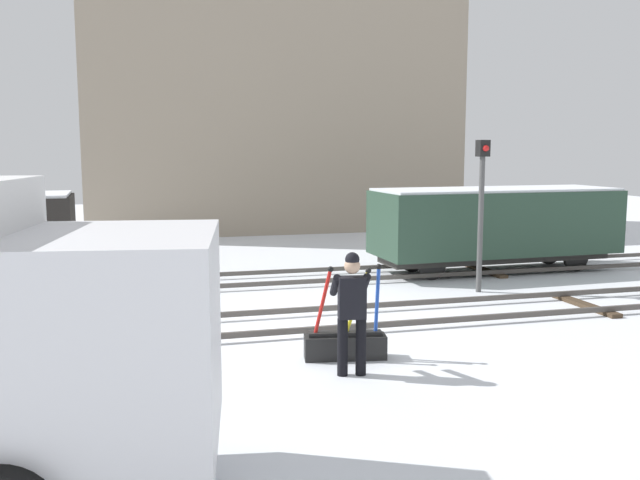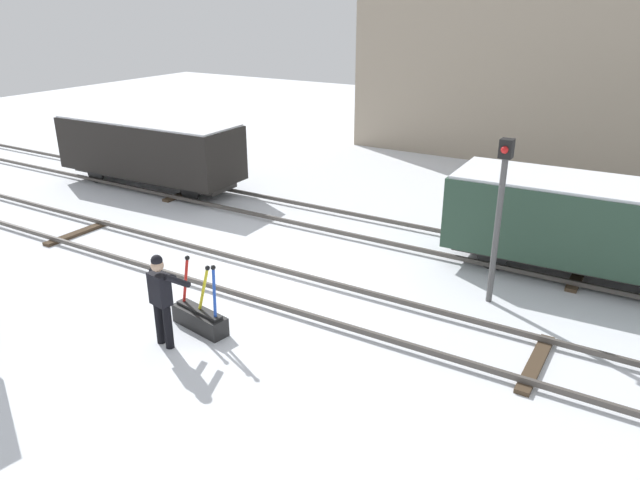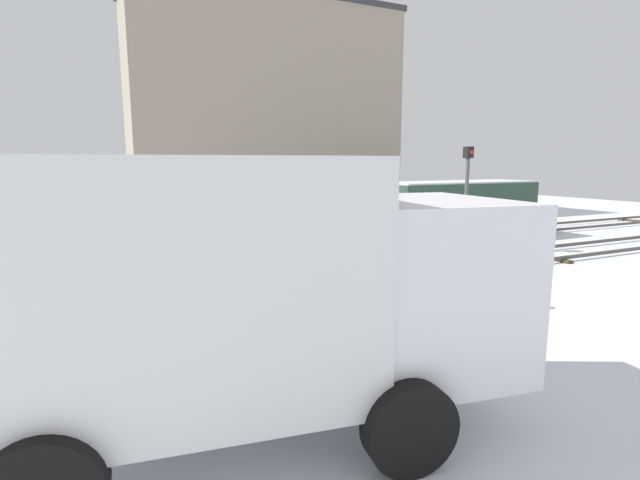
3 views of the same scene
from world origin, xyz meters
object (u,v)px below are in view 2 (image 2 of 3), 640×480
object	(u,v)px
rail_worker	(162,295)
switch_lever_frame	(200,317)
signal_post	(500,204)
freight_car_far_end	(601,225)
freight_car_mid_siding	(149,149)

from	to	relation	value
rail_worker	switch_lever_frame	bearing A→B (deg)	88.71
switch_lever_frame	signal_post	size ratio (longest dim) A/B	0.43
freight_car_far_end	signal_post	bearing A→B (deg)	-127.98
switch_lever_frame	freight_car_mid_siding	size ratio (longest dim) A/B	0.23
signal_post	freight_car_far_end	bearing A→B (deg)	53.89
switch_lever_frame	rail_worker	world-z (taller)	rail_worker
switch_lever_frame	freight_car_far_end	world-z (taller)	freight_car_far_end
rail_worker	freight_car_far_end	world-z (taller)	freight_car_far_end
freight_car_far_end	freight_car_mid_siding	bearing A→B (deg)	178.12
rail_worker	freight_car_far_end	distance (m)	9.19
switch_lever_frame	freight_car_far_end	distance (m)	8.61
signal_post	freight_car_mid_siding	world-z (taller)	signal_post
switch_lever_frame	freight_car_far_end	bearing A→B (deg)	55.54
freight_car_far_end	freight_car_mid_siding	world-z (taller)	freight_car_mid_siding
switch_lever_frame	signal_post	xyz separation A→B (m)	(4.31, 3.91, 1.85)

